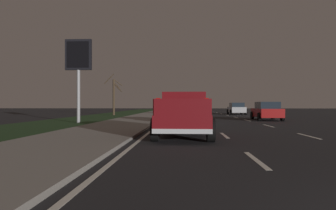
{
  "coord_description": "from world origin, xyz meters",
  "views": [
    {
      "loc": [
        -2.6,
        3.48,
        1.35
      ],
      "look_at": [
        12.59,
        4.27,
        1.31
      ],
      "focal_mm": 33.54,
      "sensor_mm": 36.0,
      "label": 1
    }
  ],
  "objects_px": {
    "pickup_truck": "(184,114)",
    "sedan_red": "(267,111)",
    "sedan_silver": "(236,108)",
    "sedan_white": "(185,112)",
    "sedan_blue": "(185,109)",
    "bare_tree_far": "(114,95)",
    "gas_price_sign": "(78,61)"
  },
  "relations": [
    {
      "from": "sedan_red",
      "to": "sedan_blue",
      "type": "bearing_deg",
      "value": 27.06
    },
    {
      "from": "pickup_truck",
      "to": "sedan_white",
      "type": "distance_m",
      "value": 9.07
    },
    {
      "from": "sedan_blue",
      "to": "bare_tree_far",
      "type": "distance_m",
      "value": 9.12
    },
    {
      "from": "pickup_truck",
      "to": "sedan_white",
      "type": "height_order",
      "value": "pickup_truck"
    },
    {
      "from": "sedan_white",
      "to": "sedan_red",
      "type": "distance_m",
      "value": 8.17
    },
    {
      "from": "sedan_white",
      "to": "gas_price_sign",
      "type": "height_order",
      "value": "gas_price_sign"
    },
    {
      "from": "sedan_red",
      "to": "bare_tree_far",
      "type": "relative_size",
      "value": 0.86
    },
    {
      "from": "pickup_truck",
      "to": "sedan_red",
      "type": "height_order",
      "value": "pickup_truck"
    },
    {
      "from": "sedan_blue",
      "to": "sedan_red",
      "type": "bearing_deg",
      "value": -152.94
    },
    {
      "from": "sedan_silver",
      "to": "sedan_white",
      "type": "distance_m",
      "value": 20.21
    },
    {
      "from": "sedan_red",
      "to": "gas_price_sign",
      "type": "height_order",
      "value": "gas_price_sign"
    },
    {
      "from": "sedan_blue",
      "to": "bare_tree_far",
      "type": "height_order",
      "value": "bare_tree_far"
    },
    {
      "from": "pickup_truck",
      "to": "sedan_red",
      "type": "distance_m",
      "value": 15.11
    },
    {
      "from": "gas_price_sign",
      "to": "bare_tree_far",
      "type": "distance_m",
      "value": 16.51
    },
    {
      "from": "sedan_silver",
      "to": "sedan_white",
      "type": "height_order",
      "value": "same"
    },
    {
      "from": "bare_tree_far",
      "to": "pickup_truck",
      "type": "bearing_deg",
      "value": -160.87
    },
    {
      "from": "sedan_blue",
      "to": "sedan_white",
      "type": "bearing_deg",
      "value": 179.83
    },
    {
      "from": "sedan_blue",
      "to": "gas_price_sign",
      "type": "distance_m",
      "value": 19.97
    },
    {
      "from": "bare_tree_far",
      "to": "sedan_silver",
      "type": "bearing_deg",
      "value": -79.18
    },
    {
      "from": "bare_tree_far",
      "to": "gas_price_sign",
      "type": "bearing_deg",
      "value": -176.04
    },
    {
      "from": "sedan_white",
      "to": "gas_price_sign",
      "type": "distance_m",
      "value": 8.46
    },
    {
      "from": "gas_price_sign",
      "to": "sedan_blue",
      "type": "bearing_deg",
      "value": -23.0
    },
    {
      "from": "sedan_red",
      "to": "bare_tree_far",
      "type": "bearing_deg",
      "value": 53.21
    },
    {
      "from": "sedan_red",
      "to": "gas_price_sign",
      "type": "distance_m",
      "value": 15.68
    },
    {
      "from": "sedan_silver",
      "to": "sedan_white",
      "type": "relative_size",
      "value": 1.0
    },
    {
      "from": "sedan_white",
      "to": "bare_tree_far",
      "type": "height_order",
      "value": "bare_tree_far"
    },
    {
      "from": "sedan_blue",
      "to": "sedan_white",
      "type": "xyz_separation_m",
      "value": [
        -17.77,
        0.05,
        0.0
      ]
    },
    {
      "from": "sedan_silver",
      "to": "sedan_white",
      "type": "xyz_separation_m",
      "value": [
        -19.03,
        6.81,
        0.0
      ]
    },
    {
      "from": "sedan_silver",
      "to": "sedan_red",
      "type": "height_order",
      "value": "same"
    },
    {
      "from": "pickup_truck",
      "to": "sedan_red",
      "type": "relative_size",
      "value": 1.23
    },
    {
      "from": "pickup_truck",
      "to": "gas_price_sign",
      "type": "bearing_deg",
      "value": 40.82
    },
    {
      "from": "sedan_white",
      "to": "bare_tree_far",
      "type": "distance_m",
      "value": 18.36
    }
  ]
}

